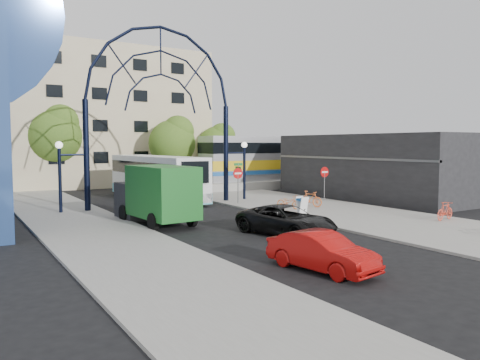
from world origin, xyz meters
TOP-DOWN VIEW (x-y plane):
  - ground at (0.00, 0.00)m, footprint 120.00×120.00m
  - sidewalk_east at (8.00, 4.00)m, footprint 8.00×56.00m
  - plaza_west at (-6.50, 6.00)m, footprint 5.00×50.00m
  - gateway_arch at (0.00, 14.00)m, footprint 13.64×0.44m
  - stop_sign at (4.80, 12.00)m, footprint 0.80×0.07m
  - do_not_enter_sign at (11.00, 10.00)m, footprint 0.76×0.07m
  - street_name_sign at (5.20, 12.60)m, footprint 0.70×0.70m
  - sandwich_board at (5.60, 5.98)m, footprint 0.55×0.61m
  - commercial_block_east at (16.00, 10.00)m, footprint 6.00×16.00m
  - apartment_block at (2.00, 34.97)m, footprint 20.00×12.10m
  - train_platform at (20.00, 22.00)m, footprint 32.00×5.00m
  - train_car at (20.00, 22.00)m, footprint 25.10×3.05m
  - tree_north_a at (6.12, 25.93)m, footprint 4.48×4.48m
  - tree_north_b at (-3.88, 29.93)m, footprint 5.12×5.12m
  - tree_north_c at (12.12, 27.93)m, footprint 4.16×4.16m
  - city_bus at (1.15, 17.95)m, footprint 3.33×12.31m
  - green_truck at (-2.97, 7.77)m, footprint 2.75×6.33m
  - black_suv at (1.07, 1.62)m, footprint 3.34×5.37m
  - red_sedan at (-1.76, -4.00)m, footprint 2.00×4.13m
  - bike_near_a at (6.15, 8.00)m, footprint 1.20×1.73m
  - bike_near_b at (7.91, 8.00)m, footprint 1.21×1.78m
  - bike_far_b at (10.60, -0.11)m, footprint 1.71×0.71m

SIDE VIEW (x-z plane):
  - ground at x=0.00m, z-range 0.00..0.00m
  - sidewalk_east at x=8.00m, z-range 0.00..0.12m
  - plaza_west at x=-6.50m, z-range 0.00..0.12m
  - train_platform at x=20.00m, z-range 0.00..0.80m
  - bike_near_a at x=6.15m, z-range 0.12..0.98m
  - bike_far_b at x=10.60m, z-range 0.12..1.12m
  - bike_near_b at x=7.91m, z-range 0.12..1.17m
  - red_sedan at x=-1.76m, z-range 0.00..1.31m
  - black_suv at x=1.07m, z-range 0.00..1.38m
  - sandwich_board at x=5.60m, z-range 0.25..1.24m
  - green_truck at x=-2.97m, z-range 0.00..3.12m
  - city_bus at x=1.15m, z-range 0.08..3.42m
  - do_not_enter_sign at x=11.00m, z-range 0.74..3.22m
  - stop_sign at x=4.80m, z-range 0.74..3.24m
  - street_name_sign at x=5.20m, z-range 0.73..3.53m
  - commercial_block_east at x=16.00m, z-range 0.00..5.00m
  - train_car at x=20.00m, z-range 0.80..5.00m
  - tree_north_c at x=12.12m, z-range 1.03..7.53m
  - tree_north_a at x=6.12m, z-range 1.11..8.11m
  - tree_north_b at x=-3.88m, z-range 1.27..9.27m
  - apartment_block at x=2.00m, z-range 0.00..14.00m
  - gateway_arch at x=0.00m, z-range 2.51..14.61m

